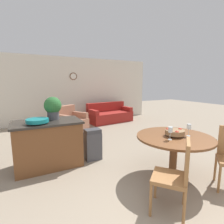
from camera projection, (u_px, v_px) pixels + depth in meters
wall_back at (64, 90)px, 7.22m from camera, size 8.00×0.09×2.70m
dining_table at (174, 146)px, 2.98m from camera, size 1.27×1.27×0.76m
dining_chair_near_left at (176, 173)px, 2.17m from camera, size 0.59×0.59×0.97m
fruit_bowl at (175, 132)px, 2.94m from camera, size 0.32×0.32×0.13m
wine_glass_left at (170, 130)px, 2.75m from camera, size 0.07×0.07×0.21m
wine_glass_right at (189, 127)px, 2.94m from camera, size 0.07×0.07×0.21m
kitchen_island at (48, 144)px, 3.45m from camera, size 1.27×0.76×0.91m
teal_bowl at (37, 121)px, 3.17m from camera, size 0.40×0.40×0.09m
potted_plant at (53, 107)px, 3.53m from camera, size 0.34×0.34×0.46m
trash_bin at (93, 144)px, 3.77m from camera, size 0.34×0.25×0.67m
couch at (110, 115)px, 7.48m from camera, size 1.93×1.08×0.81m
armchair at (71, 122)px, 6.14m from camera, size 1.20×1.19×0.85m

